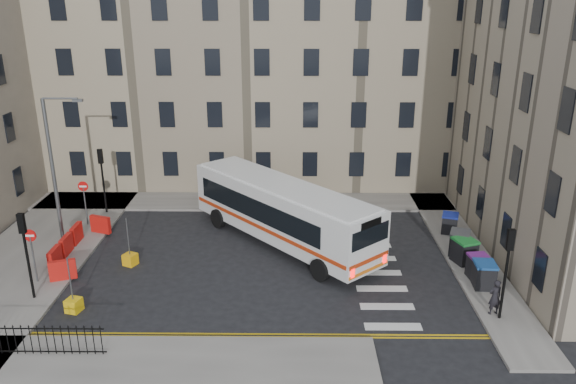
{
  "coord_description": "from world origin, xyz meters",
  "views": [
    {
      "loc": [
        -0.22,
        -26.3,
        13.28
      ],
      "look_at": [
        -0.5,
        2.37,
        3.0
      ],
      "focal_mm": 35.0,
      "sensor_mm": 36.0,
      "label": 1
    }
  ],
  "objects_px": {
    "streetlamp": "(53,170)",
    "bollard_yellow": "(130,259)",
    "wheelie_bin_c": "(464,251)",
    "wheelie_bin_d": "(459,243)",
    "wheelie_bin_a": "(484,275)",
    "bollard_chevron": "(74,305)",
    "wheelie_bin_b": "(479,267)",
    "bus": "(282,210)",
    "wheelie_bin_e": "(450,223)",
    "pedestrian": "(495,297)"
  },
  "relations": [
    {
      "from": "streetlamp",
      "to": "bollard_yellow",
      "type": "relative_size",
      "value": 13.57
    },
    {
      "from": "pedestrian",
      "to": "bollard_chevron",
      "type": "relative_size",
      "value": 2.7
    },
    {
      "from": "streetlamp",
      "to": "bollard_chevron",
      "type": "distance_m",
      "value": 8.61
    },
    {
      "from": "bus",
      "to": "streetlamp",
      "type": "bearing_deg",
      "value": 139.52
    },
    {
      "from": "streetlamp",
      "to": "wheelie_bin_b",
      "type": "bearing_deg",
      "value": -10.41
    },
    {
      "from": "wheelie_bin_c",
      "to": "wheelie_bin_b",
      "type": "bearing_deg",
      "value": -103.04
    },
    {
      "from": "wheelie_bin_e",
      "to": "bus",
      "type": "bearing_deg",
      "value": -154.09
    },
    {
      "from": "streetlamp",
      "to": "wheelie_bin_d",
      "type": "relative_size",
      "value": 5.69
    },
    {
      "from": "bus",
      "to": "pedestrian",
      "type": "distance_m",
      "value": 11.89
    },
    {
      "from": "wheelie_bin_c",
      "to": "pedestrian",
      "type": "bearing_deg",
      "value": -110.94
    },
    {
      "from": "wheelie_bin_c",
      "to": "wheelie_bin_d",
      "type": "xyz_separation_m",
      "value": [
        0.02,
        0.96,
        0.0
      ]
    },
    {
      "from": "streetlamp",
      "to": "wheelie_bin_e",
      "type": "bearing_deg",
      "value": 4.01
    },
    {
      "from": "wheelie_bin_a",
      "to": "bollard_yellow",
      "type": "height_order",
      "value": "wheelie_bin_a"
    },
    {
      "from": "wheelie_bin_b",
      "to": "wheelie_bin_d",
      "type": "height_order",
      "value": "wheelie_bin_d"
    },
    {
      "from": "bus",
      "to": "bollard_chevron",
      "type": "bearing_deg",
      "value": 176.75
    },
    {
      "from": "wheelie_bin_c",
      "to": "bollard_yellow",
      "type": "bearing_deg",
      "value": 160.99
    },
    {
      "from": "wheelie_bin_e",
      "to": "pedestrian",
      "type": "distance_m",
      "value": 8.71
    },
    {
      "from": "streetlamp",
      "to": "wheelie_bin_c",
      "type": "xyz_separation_m",
      "value": [
        21.54,
        -2.26,
        -3.55
      ]
    },
    {
      "from": "pedestrian",
      "to": "bollard_yellow",
      "type": "height_order",
      "value": "pedestrian"
    },
    {
      "from": "streetlamp",
      "to": "bollard_yellow",
      "type": "bearing_deg",
      "value": -28.95
    },
    {
      "from": "bus",
      "to": "wheelie_bin_b",
      "type": "xyz_separation_m",
      "value": [
        9.55,
        -4.25,
        -1.24
      ]
    },
    {
      "from": "wheelie_bin_e",
      "to": "bollard_chevron",
      "type": "distance_m",
      "value": 20.46
    },
    {
      "from": "wheelie_bin_a",
      "to": "bollard_chevron",
      "type": "height_order",
      "value": "wheelie_bin_a"
    },
    {
      "from": "bollard_yellow",
      "to": "wheelie_bin_e",
      "type": "bearing_deg",
      "value": 12.87
    },
    {
      "from": "wheelie_bin_a",
      "to": "pedestrian",
      "type": "bearing_deg",
      "value": -93.7
    },
    {
      "from": "bus",
      "to": "wheelie_bin_e",
      "type": "relative_size",
      "value": 9.11
    },
    {
      "from": "streetlamp",
      "to": "wheelie_bin_a",
      "type": "bearing_deg",
      "value": -12.44
    },
    {
      "from": "bus",
      "to": "bollard_yellow",
      "type": "distance_m",
      "value": 8.4
    },
    {
      "from": "streetlamp",
      "to": "wheelie_bin_a",
      "type": "distance_m",
      "value": 22.55
    },
    {
      "from": "wheelie_bin_d",
      "to": "pedestrian",
      "type": "xyz_separation_m",
      "value": [
        -0.14,
        -5.88,
        0.17
      ]
    },
    {
      "from": "wheelie_bin_e",
      "to": "bollard_chevron",
      "type": "bearing_deg",
      "value": -137.28
    },
    {
      "from": "streetlamp",
      "to": "wheelie_bin_e",
      "type": "xyz_separation_m",
      "value": [
        21.8,
        1.53,
        -3.62
      ]
    },
    {
      "from": "wheelie_bin_c",
      "to": "bollard_chevron",
      "type": "xyz_separation_m",
      "value": [
        -18.38,
        -4.65,
        -0.49
      ]
    },
    {
      "from": "wheelie_bin_a",
      "to": "pedestrian",
      "type": "xyz_separation_m",
      "value": [
        -0.32,
        -2.38,
        0.19
      ]
    },
    {
      "from": "bollard_chevron",
      "to": "streetlamp",
      "type": "bearing_deg",
      "value": 114.59
    },
    {
      "from": "bus",
      "to": "wheelie_bin_d",
      "type": "distance_m",
      "value": 9.57
    },
    {
      "from": "streetlamp",
      "to": "wheelie_bin_c",
      "type": "relative_size",
      "value": 5.75
    },
    {
      "from": "streetlamp",
      "to": "wheelie_bin_b",
      "type": "relative_size",
      "value": 6.91
    },
    {
      "from": "streetlamp",
      "to": "wheelie_bin_b",
      "type": "xyz_separation_m",
      "value": [
        21.74,
        -3.99,
        -3.59
      ]
    },
    {
      "from": "wheelie_bin_b",
      "to": "pedestrian",
      "type": "relative_size",
      "value": 0.73
    },
    {
      "from": "wheelie_bin_c",
      "to": "pedestrian",
      "type": "relative_size",
      "value": 0.87
    },
    {
      "from": "bus",
      "to": "wheelie_bin_d",
      "type": "relative_size",
      "value": 7.88
    },
    {
      "from": "wheelie_bin_d",
      "to": "bus",
      "type": "bearing_deg",
      "value": -168.4
    },
    {
      "from": "wheelie_bin_d",
      "to": "pedestrian",
      "type": "distance_m",
      "value": 5.88
    },
    {
      "from": "wheelie_bin_a",
      "to": "bollard_chevron",
      "type": "xyz_separation_m",
      "value": [
        -18.58,
        -2.12,
        -0.47
      ]
    },
    {
      "from": "streetlamp",
      "to": "wheelie_bin_a",
      "type": "height_order",
      "value": "streetlamp"
    },
    {
      "from": "bus",
      "to": "pedestrian",
      "type": "height_order",
      "value": "bus"
    },
    {
      "from": "streetlamp",
      "to": "wheelie_bin_a",
      "type": "relative_size",
      "value": 6.61
    },
    {
      "from": "pedestrian",
      "to": "bollard_chevron",
      "type": "height_order",
      "value": "pedestrian"
    },
    {
      "from": "streetlamp",
      "to": "wheelie_bin_d",
      "type": "distance_m",
      "value": 21.89
    }
  ]
}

